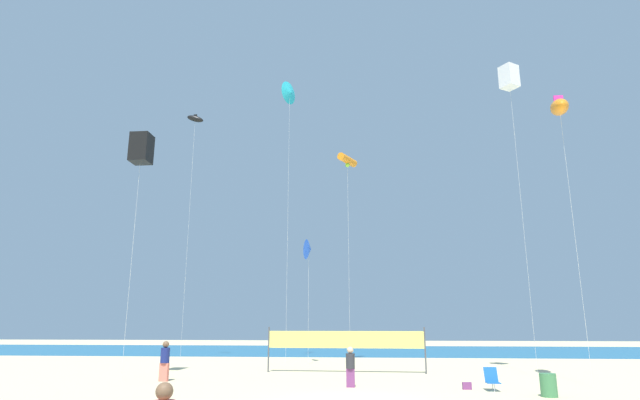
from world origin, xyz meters
The scene contains 14 objects.
ocean_band centered at (0.00, 32.66, 0.00)m, with size 120.00×20.00×0.01m, color #1E6B99.
beachgoer_charcoal_shirt centered at (-0.15, 4.29, 0.87)m, with size 0.37×0.37×1.64m.
beachgoer_navy_shirt centered at (-8.80, 5.76, 0.96)m, with size 0.41×0.41×1.79m.
folding_beach_chair centered at (5.49, 3.65, 0.47)m, with size 0.52×0.65×0.89m.
trash_barrel centered at (7.13, 2.08, 0.41)m, with size 0.59×0.59×0.82m, color #3F7F4C.
volleyball_net centered at (-0.57, 10.44, 1.64)m, with size 8.58×0.46×2.40m.
beach_handbag centered at (4.56, 3.96, 0.14)m, with size 0.35×0.18×0.28m, color #7A3872.
kite_cyan_delta centered at (-4.89, 17.52, 19.88)m, with size 1.05×1.71×20.81m.
kite_black_box centered at (-10.86, 5.84, 11.39)m, with size 0.97×0.97×12.17m.
kite_orange_tube centered at (-0.46, 15.91, 13.74)m, with size 1.36×2.04×14.05m.
kite_orange_inflatable centered at (9.98, 5.21, 12.65)m, with size 1.35×2.46×13.33m.
kite_black_inflatable centered at (-12.53, 18.30, 18.25)m, with size 1.43×0.52×18.74m.
kite_white_box centered at (8.92, 8.80, 16.11)m, with size 1.13×1.13×16.79m.
kite_blue_delta centered at (-3.15, 15.66, 7.44)m, with size 0.86×1.37×8.12m.
Camera 1 is at (0.41, -18.06, 2.64)m, focal length 28.33 mm.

